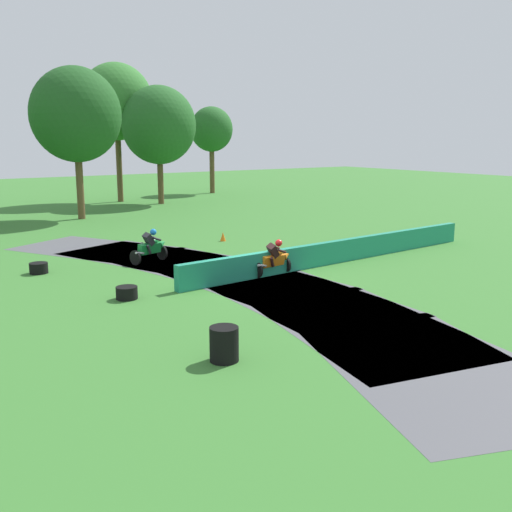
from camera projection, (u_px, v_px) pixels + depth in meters
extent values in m
plane|color=#38752D|center=(251.00, 279.00, 21.14)|extent=(120.00, 120.00, 0.00)
cube|color=#515156|center=(429.00, 365.00, 13.09)|extent=(6.36, 8.16, 0.01)
cube|color=#515156|center=(362.00, 324.00, 15.94)|extent=(5.56, 7.86, 0.01)
cube|color=#515156|center=(303.00, 297.00, 18.63)|extent=(4.65, 7.41, 0.01)
cube|color=#515156|center=(249.00, 279.00, 21.10)|extent=(4.76, 7.47, 0.01)
cube|color=#515156|center=(197.00, 265.00, 23.31)|extent=(5.66, 7.90, 0.01)
cube|color=#515156|center=(147.00, 256.00, 25.23)|extent=(6.45, 8.18, 0.01)
cube|color=#515156|center=(96.00, 249.00, 26.80)|extent=(7.11, 8.31, 0.01)
cube|color=#1E8466|center=(341.00, 251.00, 23.94)|extent=(15.57, 1.51, 0.90)
cylinder|color=black|center=(285.00, 265.00, 22.09)|extent=(0.18, 0.74, 0.74)
cylinder|color=black|center=(257.00, 270.00, 21.19)|extent=(0.18, 0.74, 0.74)
cube|color=orange|center=(273.00, 260.00, 21.52)|extent=(1.04, 0.49, 0.46)
ellipsoid|color=orange|center=(277.00, 253.00, 21.54)|extent=(0.48, 0.38, 0.31)
cone|color=orange|center=(287.00, 255.00, 21.91)|extent=(0.42, 0.40, 0.47)
cylinder|color=#B2B2B7|center=(262.00, 266.00, 21.09)|extent=(0.42, 0.17, 0.18)
cube|color=#331919|center=(273.00, 251.00, 21.32)|extent=(0.52, 0.45, 0.62)
sphere|color=red|center=(279.00, 243.00, 21.35)|extent=(0.26, 0.26, 0.26)
cylinder|color=#331919|center=(275.00, 247.00, 21.61)|extent=(0.43, 0.19, 0.24)
cylinder|color=#331919|center=(282.00, 251.00, 21.37)|extent=(0.43, 0.19, 0.24)
cylinder|color=#331919|center=(266.00, 258.00, 21.52)|extent=(0.27, 0.22, 0.42)
cylinder|color=#331919|center=(272.00, 262.00, 21.28)|extent=(0.27, 0.22, 0.42)
cylinder|color=black|center=(162.00, 253.00, 24.35)|extent=(0.28, 0.68, 0.69)
cylinder|color=black|center=(135.00, 258.00, 23.30)|extent=(0.28, 0.68, 0.69)
cube|color=#198438|center=(150.00, 248.00, 23.74)|extent=(1.05, 0.60, 0.44)
ellipsoid|color=#198438|center=(153.00, 241.00, 23.80)|extent=(0.51, 0.42, 0.28)
cone|color=#198438|center=(162.00, 243.00, 24.22)|extent=(0.46, 0.44, 0.45)
cylinder|color=#B2B2B7|center=(140.00, 253.00, 23.24)|extent=(0.42, 0.21, 0.17)
cube|color=#28282D|center=(149.00, 239.00, 23.57)|extent=(0.55, 0.47, 0.60)
sphere|color=#1E7FE0|center=(153.00, 232.00, 23.65)|extent=(0.26, 0.26, 0.26)
cylinder|color=#28282D|center=(151.00, 237.00, 23.88)|extent=(0.43, 0.22, 0.24)
cylinder|color=#28282D|center=(157.00, 239.00, 23.66)|extent=(0.43, 0.22, 0.24)
cylinder|color=#28282D|center=(143.00, 247.00, 23.70)|extent=(0.27, 0.23, 0.42)
cylinder|color=#28282D|center=(149.00, 250.00, 23.49)|extent=(0.27, 0.23, 0.42)
cylinder|color=black|center=(224.00, 357.00, 13.34)|extent=(0.67, 0.67, 0.20)
cylinder|color=black|center=(224.00, 348.00, 13.30)|extent=(0.67, 0.67, 0.20)
cylinder|color=black|center=(224.00, 340.00, 13.26)|extent=(0.67, 0.67, 0.20)
cylinder|color=black|center=(224.00, 331.00, 13.22)|extent=(0.67, 0.67, 0.20)
cylinder|color=black|center=(127.00, 296.00, 18.45)|extent=(0.68, 0.68, 0.20)
cylinder|color=black|center=(127.00, 290.00, 18.41)|extent=(0.68, 0.68, 0.20)
cylinder|color=black|center=(39.00, 271.00, 21.94)|extent=(0.67, 0.67, 0.20)
cylinder|color=black|center=(38.00, 265.00, 21.90)|extent=(0.67, 0.67, 0.20)
cone|color=orange|center=(223.00, 237.00, 28.76)|extent=(0.28, 0.28, 0.44)
cylinder|color=brown|center=(212.00, 170.00, 53.31)|extent=(0.44, 0.44, 4.09)
ellipsoid|color=#235B23|center=(211.00, 129.00, 52.59)|extent=(3.80, 3.80, 3.99)
cylinder|color=brown|center=(80.00, 186.00, 36.27)|extent=(0.44, 0.44, 4.03)
ellipsoid|color=#1E511E|center=(76.00, 115.00, 35.41)|extent=(5.43, 5.43, 5.70)
cylinder|color=brown|center=(161.00, 180.00, 44.67)|extent=(0.44, 0.44, 3.54)
ellipsoid|color=#235B23|center=(159.00, 125.00, 43.86)|extent=(5.53, 5.53, 5.81)
cylinder|color=brown|center=(119.00, 168.00, 46.00)|extent=(0.44, 0.44, 5.30)
ellipsoid|color=#33752D|center=(116.00, 102.00, 45.00)|extent=(5.57, 5.57, 5.85)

